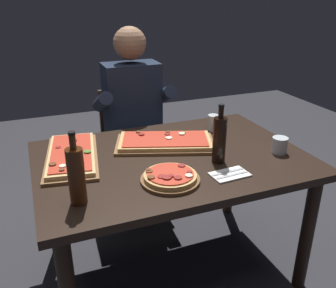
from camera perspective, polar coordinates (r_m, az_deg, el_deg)
The scene contains 12 objects.
ground_plane at distance 2.32m, azimuth 0.48°, elevation -18.70°, with size 6.40×6.40×0.00m, color #2D2D33.
dining_table at distance 1.95m, azimuth 0.54°, elevation -4.47°, with size 1.40×0.96×0.74m.
pizza_rectangular_front at distance 2.03m, azimuth -0.45°, elevation 0.32°, with size 0.61×0.46×0.05m.
pizza_rectangular_left at distance 1.94m, azimuth -14.94°, elevation -1.71°, with size 0.34×0.59×0.05m.
pizza_round_far at distance 1.66m, azimuth 0.35°, elevation -5.31°, with size 0.27×0.27×0.05m.
wine_bottle_dark at distance 1.49m, azimuth -14.25°, elevation -4.79°, with size 0.07×0.07×0.31m.
oil_bottle_amber at distance 1.82m, azimuth 8.11°, elevation 0.78°, with size 0.07×0.07×0.30m.
tumbler_near_camera at distance 2.26m, azimuth 7.12°, elevation 3.24°, with size 0.07×0.07×0.10m.
tumbler_far_side at distance 2.02m, azimuth 17.15°, elevation -0.31°, with size 0.08×0.08×0.09m.
napkin_cutlery_set at distance 1.74m, azimuth 9.71°, elevation -4.75°, with size 0.19×0.12×0.01m.
diner_chair at distance 2.76m, azimuth -5.85°, elevation 0.42°, with size 0.44×0.44×0.87m.
seated_diner at distance 2.56m, azimuth -5.34°, elevation 4.73°, with size 0.53×0.41×1.33m.
Camera 1 is at (-0.65, -1.60, 1.55)m, focal length 38.66 mm.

